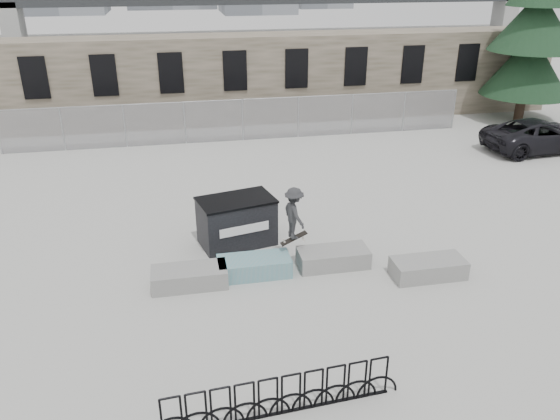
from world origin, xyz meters
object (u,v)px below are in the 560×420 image
object	(u,v)px
suv	(540,135)
skateboarder	(294,213)
planter_center_right	(333,257)
planter_offset	(428,267)
dumpster	(237,221)
planter_far_left	(189,276)
spruce_tree	(535,28)
bike_rack	(280,396)
planter_center_left	(254,266)

from	to	relation	value
suv	skateboarder	world-z (taller)	skateboarder
planter_center_right	planter_offset	xyz separation A→B (m)	(2.41, -1.06, 0.00)
planter_offset	skateboarder	xyz separation A→B (m)	(-3.51, 1.32, 1.35)
planter_offset	dumpster	size ratio (longest dim) A/B	0.80
planter_far_left	suv	distance (m)	18.36
spruce_tree	bike_rack	bearing A→B (deg)	-132.56
planter_far_left	dumpster	size ratio (longest dim) A/B	0.80
planter_center_right	planter_offset	size ratio (longest dim) A/B	1.00
dumpster	planter_far_left	bearing A→B (deg)	-138.60
planter_center_left	spruce_tree	size ratio (longest dim) A/B	0.17
planter_offset	spruce_tree	size ratio (longest dim) A/B	0.17
planter_offset	spruce_tree	xyz separation A→B (m)	(11.99, 14.31, 4.58)
dumpster	skateboarder	bearing A→B (deg)	-62.30
planter_far_left	bike_rack	bearing A→B (deg)	-73.34
planter_center_left	spruce_tree	distance (m)	21.82
planter_center_right	suv	world-z (taller)	suv
planter_offset	spruce_tree	distance (m)	19.23
bike_rack	skateboarder	xyz separation A→B (m)	(1.48, 5.50, 1.19)
suv	skateboarder	xyz separation A→B (m)	(-13.27, -8.02, 0.90)
planter_offset	bike_rack	xyz separation A→B (m)	(-4.99, -4.18, 0.16)
planter_offset	bike_rack	bearing A→B (deg)	-140.05
planter_center_right	skateboarder	size ratio (longest dim) A/B	1.19
bike_rack	skateboarder	distance (m)	5.82
planter_far_left	planter_center_right	world-z (taller)	same
planter_far_left	bike_rack	distance (m)	5.19
planter_center_right	planter_center_left	bearing A→B (deg)	-178.82
planter_far_left	planter_center_right	bearing A→B (deg)	3.79
planter_offset	planter_center_right	bearing A→B (deg)	156.20
planter_far_left	skateboarder	bearing A→B (deg)	10.09
dumpster	planter_center_left	bearing A→B (deg)	-96.23
spruce_tree	suv	distance (m)	6.84
planter_center_left	planter_center_right	size ratio (longest dim) A/B	1.00
skateboarder	bike_rack	bearing A→B (deg)	150.38
planter_center_left	suv	size ratio (longest dim) A/B	0.38
planter_center_left	skateboarder	size ratio (longest dim) A/B	1.19
skateboarder	planter_center_left	bearing A→B (deg)	89.95
planter_center_right	planter_far_left	bearing A→B (deg)	-176.21
bike_rack	spruce_tree	world-z (taller)	spruce_tree
planter_center_right	dumpster	world-z (taller)	dumpster
spruce_tree	skateboarder	xyz separation A→B (m)	(-15.50, -12.99, -3.23)
planter_center_left	planter_center_right	world-z (taller)	same
planter_center_left	bike_rack	bearing A→B (deg)	-93.29
planter_center_right	dumpster	xyz separation A→B (m)	(-2.52, 1.90, 0.47)
planter_far_left	skateboarder	distance (m)	3.31
dumpster	suv	bearing A→B (deg)	10.36
suv	dumpster	bearing A→B (deg)	109.15
planter_center_right	suv	size ratio (longest dim) A/B	0.38
dumpster	spruce_tree	world-z (taller)	spruce_tree
planter_far_left	planter_offset	bearing A→B (deg)	-6.98
planter_center_right	spruce_tree	bearing A→B (deg)	42.62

